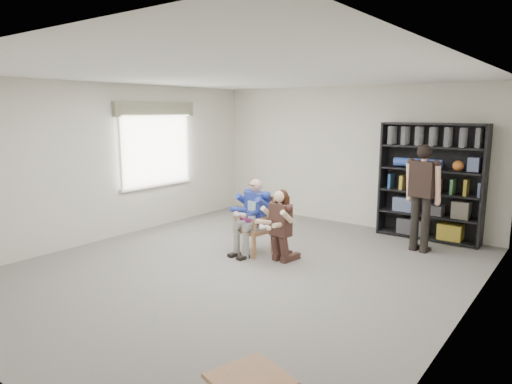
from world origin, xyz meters
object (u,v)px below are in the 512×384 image
Objects in this scene: kneeling_woman at (279,226)px; bookshelf at (431,182)px; seated_man at (254,216)px; standing_man at (422,199)px; armchair at (254,225)px.

kneeling_woman is 0.54× the size of bookshelf.
standing_man is (2.13, 1.73, 0.27)m from seated_man.
armchair is at bearing -131.95° from standing_man.
bookshelf is at bearing 106.54° from standing_man.
standing_man is at bearing 47.45° from seated_man.
kneeling_woman is 3.10m from bookshelf.
standing_man reaches higher than kneeling_woman.
bookshelf is 1.18× the size of standing_man.
armchair is 0.45× the size of bookshelf.
seated_man reaches higher than armchair.
bookshelf reaches higher than kneeling_woman.
kneeling_woman is at bearing -3.33° from seated_man.
armchair is at bearing 176.67° from kneeling_woman.
standing_man is (2.13, 1.73, 0.41)m from armchair.
bookshelf is 0.87m from standing_man.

